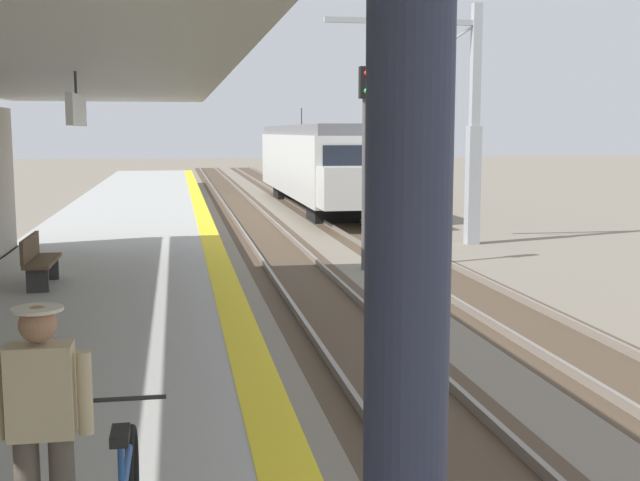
% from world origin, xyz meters
% --- Properties ---
extents(station_platform, '(5.00, 80.00, 0.91)m').
position_xyz_m(station_platform, '(-2.50, 16.00, 0.45)').
color(station_platform, '#A8A8A3').
rests_on(station_platform, ground).
extents(track_pair_nearest_platform, '(2.34, 120.00, 0.16)m').
position_xyz_m(track_pair_nearest_platform, '(1.90, 20.00, 0.05)').
color(track_pair_nearest_platform, '#4C3D2D').
rests_on(track_pair_nearest_platform, ground).
extents(track_pair_middle, '(2.34, 120.00, 0.16)m').
position_xyz_m(track_pair_middle, '(5.30, 20.00, 0.05)').
color(track_pair_middle, '#4C3D2D').
rests_on(track_pair_middle, ground).
extents(approaching_train, '(2.93, 19.60, 4.76)m').
position_xyz_m(approaching_train, '(5.30, 36.09, 2.18)').
color(approaching_train, silver).
rests_on(approaching_train, ground).
extents(commuter_person, '(0.59, 0.30, 1.67)m').
position_xyz_m(commuter_person, '(-1.88, 3.25, 1.84)').
color(commuter_person, brown).
rests_on(commuter_person, station_platform).
extents(rail_signal_post, '(0.32, 0.34, 5.20)m').
position_xyz_m(rail_signal_post, '(3.71, 18.87, 3.19)').
color(rail_signal_post, '#4C4C4C').
rests_on(rail_signal_post, ground).
extents(catenary_pylon_far_side, '(5.00, 0.40, 7.50)m').
position_xyz_m(catenary_pylon_far_side, '(7.90, 23.09, 3.60)').
color(catenary_pylon_far_side, '#9EA3A8').
rests_on(catenary_pylon_far_side, ground).
extents(platform_bench, '(0.45, 1.60, 0.88)m').
position_xyz_m(platform_bench, '(-3.46, 13.05, 1.37)').
color(platform_bench, brown).
rests_on(platform_bench, station_platform).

